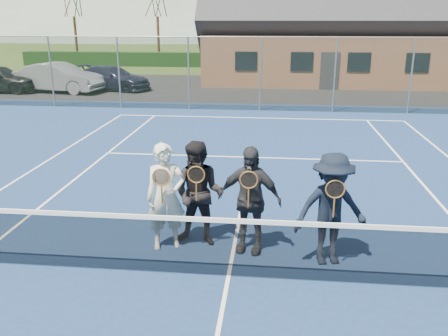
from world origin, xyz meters
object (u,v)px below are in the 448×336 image
Objects in this scene: tennis_net at (229,245)px; player_d at (331,209)px; car_c at (112,78)px; clubhouse at (334,13)px; car_b at (59,78)px; player_c at (249,200)px; player_a at (166,197)px; player_b at (199,194)px.

player_d is (1.53, 0.61, 0.38)m from tennis_net.
tennis_net is at bearing -140.25° from car_c.
clubhouse reaches higher than player_d.
car_b is 2.68m from car_c.
car_b is at bearing 122.96° from player_c.
player_c and player_d have the same top height.
player_c is (10.84, -16.71, 0.16)m from car_b.
car_b is at bearing 125.49° from player_d.
player_a is (7.05, -17.89, 0.29)m from car_c.
tennis_net is 1.00m from player_c.
car_b is at bearing 121.13° from player_b.
player_a is 0.56m from player_b.
player_a is 1.37m from player_c.
car_b is 19.92m from player_c.
tennis_net is at bearing -99.46° from clubhouse.
tennis_net is 6.49× the size of player_b.
player_b is at bearing 168.73° from player_c.
player_d is at bearing -5.58° from player_a.
clubhouse is (4.00, 24.00, 3.45)m from tennis_net.
tennis_net is 6.49× the size of player_a.
tennis_net is 6.49× the size of player_d.
car_b is at bearing 131.70° from car_c.
player_c is at bearing -99.22° from clubhouse.
tennis_net is at bearing -105.61° from player_c.
player_b reaches higher than car_c.
player_b is 1.00× the size of player_c.
car_c is at bearing -53.92° from car_b.
player_c is (8.42, -17.87, 0.29)m from car_c.
tennis_net is 1.47m from player_a.
clubhouse is 8.67× the size of player_b.
player_a and player_c have the same top height.
player_a is at bearing -179.19° from player_c.
clubhouse is 23.89m from player_a.
player_b reaches higher than tennis_net.
tennis_net is 0.75× the size of clubhouse.
car_c is 2.43× the size of player_d.
car_b is at bearing 121.03° from tennis_net.
car_c is 13.67m from clubhouse.
clubhouse is (14.59, 6.39, 3.23)m from car_b.
player_c is (0.85, -0.17, 0.00)m from player_b.
car_c is 2.43× the size of player_b.
player_d is at bearing -135.67° from car_c.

